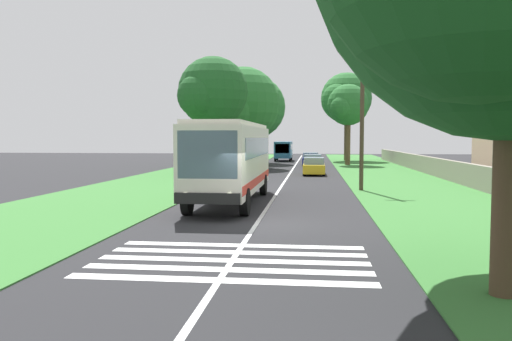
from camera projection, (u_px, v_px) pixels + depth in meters
name	position (u px, v px, depth m)	size (l,w,h in m)	color
ground	(257.00, 223.00, 18.39)	(160.00, 160.00, 0.00)	#262628
grass_verge_left	(159.00, 183.00, 34.17)	(120.00, 8.00, 0.04)	#387533
grass_verge_right	(413.00, 186.00, 32.35)	(120.00, 8.00, 0.04)	#387533
centre_line	(282.00, 185.00, 33.26)	(110.00, 0.16, 0.01)	silver
coach_bus	(232.00, 157.00, 24.00)	(11.16, 2.62, 3.73)	silver
zebra_crossing	(232.00, 260.00, 12.84)	(4.05, 6.80, 0.01)	silver
trailing_car_0	(314.00, 167.00, 42.43)	(4.30, 1.78, 1.43)	gold
trailing_car_1	(313.00, 162.00, 50.37)	(4.30, 1.78, 1.43)	#B7A893
trailing_car_2	(311.00, 159.00, 56.57)	(4.30, 1.78, 1.43)	navy
trailing_minibus_0	(283.00, 149.00, 67.69)	(6.00, 2.14, 2.53)	teal
roadside_tree_left_0	(212.00, 93.00, 41.33)	(6.40, 5.62, 9.51)	#3D2D1E
roadside_tree_left_1	(240.00, 106.00, 51.46)	(9.20, 7.57, 10.09)	#3D2D1E
roadside_tree_left_2	(253.00, 109.00, 61.16)	(8.85, 7.40, 10.32)	#4C3826
roadside_tree_right_1	(347.00, 106.00, 57.16)	(5.37, 4.57, 8.94)	brown
roadside_tree_right_2	(345.00, 99.00, 67.40)	(8.07, 6.62, 11.51)	brown
utility_pole	(362.00, 115.00, 29.40)	(0.24, 1.40, 8.36)	#473828
roadside_wall	(448.00, 170.00, 36.89)	(70.00, 0.40, 1.42)	gray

